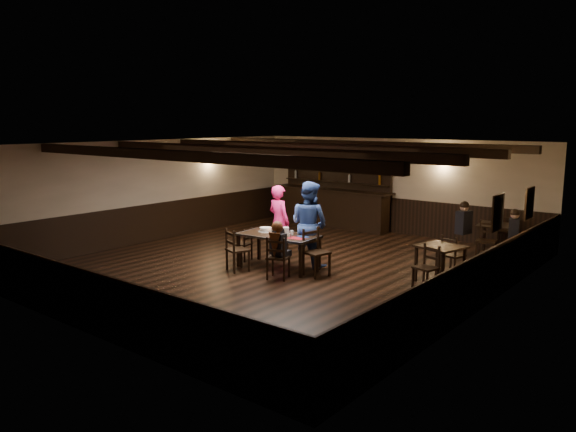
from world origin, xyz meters
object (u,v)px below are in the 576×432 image
Objects in this scene: dining_table at (278,238)px; woman_pink at (279,222)px; chair_near_left at (234,247)px; chair_near_right at (277,255)px; cake at (265,230)px; bar_counter at (333,202)px; man_blue at (309,224)px.

dining_table is 0.92m from woman_pink.
chair_near_left is 1.13m from chair_near_right.
cake is at bearing 112.39° from woman_pink.
bar_counter is (-1.37, 5.73, 0.19)m from chair_near_left.
man_blue is at bearing -178.25° from woman_pink.
bar_counter is (-1.51, 4.88, -0.07)m from cake.
cake is (0.14, 0.86, 0.26)m from chair_near_left.
chair_near_right is at bearing 99.40° from man_blue.
dining_table is at bearing 138.52° from woman_pink.
cake is at bearing 172.60° from dining_table.
woman_pink is (-1.14, 1.43, 0.34)m from chair_near_right.
bar_counter reaches higher than chair_near_right.
man_blue reaches higher than chair_near_left.
man_blue is 5.92× the size of cake.
woman_pink is 4.44m from bar_counter.
cake is 5.11m from bar_counter.
woman_pink is (-0.57, 0.70, 0.18)m from dining_table.
dining_table is at bearing 54.81° from chair_near_left.
man_blue is at bearing -61.82° from bar_counter.
cake is (0.15, -0.65, -0.07)m from woman_pink.
man_blue reaches higher than dining_table.
bar_counter reaches higher than chair_near_left.
chair_near_left reaches higher than chair_near_right.
cake is at bearing 80.52° from chair_near_left.
chair_near_left reaches higher than cake.
man_blue is (-0.16, 1.30, 0.43)m from chair_near_right.
chair_near_left is 2.88× the size of cake.
woman_pink is 0.91× the size of man_blue.
chair_near_left is at bearing 57.07° from man_blue.
cake is (-0.83, -0.52, -0.15)m from man_blue.
chair_near_left is 0.90m from cake.
bar_counter reaches higher than woman_pink.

